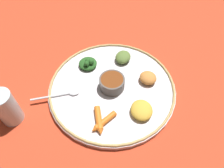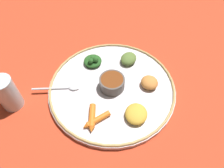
{
  "view_description": "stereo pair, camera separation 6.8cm",
  "coord_description": "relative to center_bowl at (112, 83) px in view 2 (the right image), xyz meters",
  "views": [
    {
      "loc": [
        -0.38,
        0.18,
        0.57
      ],
      "look_at": [
        0.0,
        0.0,
        0.03
      ],
      "focal_mm": 33.58,
      "sensor_mm": 36.0,
      "label": 1
    },
    {
      "loc": [
        -0.4,
        0.12,
        0.57
      ],
      "look_at": [
        0.0,
        0.0,
        0.03
      ],
      "focal_mm": 33.58,
      "sensor_mm": 36.0,
      "label": 2
    }
  ],
  "objects": [
    {
      "name": "ground_plane",
      "position": [
        0.0,
        0.0,
        -0.04
      ],
      "size": [
        2.4,
        2.4,
        0.0
      ],
      "primitive_type": "plane",
      "color": "#B7381E"
    },
    {
      "name": "platter",
      "position": [
        0.0,
        0.0,
        -0.03
      ],
      "size": [
        0.42,
        0.42,
        0.02
      ],
      "primitive_type": "cylinder",
      "color": "silver",
      "rests_on": "ground_plane"
    },
    {
      "name": "platter_rim",
      "position": [
        0.0,
        0.0,
        -0.02
      ],
      "size": [
        0.41,
        0.41,
        0.01
      ],
      "primitive_type": "torus",
      "color": "tan",
      "rests_on": "platter"
    },
    {
      "name": "center_bowl",
      "position": [
        0.0,
        0.0,
        0.0
      ],
      "size": [
        0.08,
        0.08,
        0.04
      ],
      "color": "#4C4742",
      "rests_on": "platter"
    },
    {
      "name": "spoon",
      "position": [
        0.04,
        0.15,
        -0.02
      ],
      "size": [
        0.05,
        0.15,
        0.01
      ],
      "color": "silver",
      "rests_on": "platter"
    },
    {
      "name": "greens_pile",
      "position": [
        0.12,
        0.04,
        -0.01
      ],
      "size": [
        0.09,
        0.09,
        0.04
      ],
      "color": "#23511E",
      "rests_on": "platter"
    },
    {
      "name": "carrot_near_spoon",
      "position": [
        -0.1,
        0.09,
        -0.01
      ],
      "size": [
        0.09,
        0.04,
        0.02
      ],
      "color": "orange",
      "rests_on": "platter"
    },
    {
      "name": "carrot_outer",
      "position": [
        -0.11,
        0.08,
        -0.01
      ],
      "size": [
        0.04,
        0.09,
        0.02
      ],
      "color": "orange",
      "rests_on": "platter"
    },
    {
      "name": "mound_collards",
      "position": [
        0.09,
        -0.09,
        -0.01
      ],
      "size": [
        0.08,
        0.08,
        0.03
      ],
      "primitive_type": "ellipsoid",
      "rotation": [
        0.0,
        0.0,
        2.31
      ],
      "color": "#567033",
      "rests_on": "platter"
    },
    {
      "name": "mound_squash",
      "position": [
        -0.03,
        -0.12,
        -0.01
      ],
      "size": [
        0.06,
        0.06,
        0.03
      ],
      "primitive_type": "ellipsoid",
      "rotation": [
        0.0,
        0.0,
        3.29
      ],
      "color": "#C67A38",
      "rests_on": "platter"
    },
    {
      "name": "mound_lentil_yellow",
      "position": [
        -0.13,
        -0.04,
        -0.01
      ],
      "size": [
        0.09,
        0.09,
        0.03
      ],
      "primitive_type": "ellipsoid",
      "rotation": [
        0.0,
        0.0,
        2.69
      ],
      "color": "gold",
      "rests_on": "platter"
    },
    {
      "name": "drinking_glass",
      "position": [
        0.04,
        0.32,
        0.01
      ],
      "size": [
        0.06,
        0.06,
        0.12
      ],
      "color": "silver",
      "rests_on": "ground_plane"
    }
  ]
}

